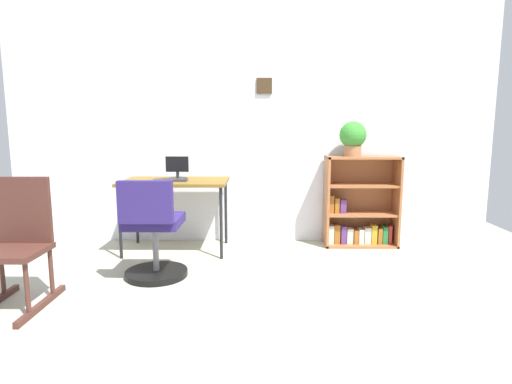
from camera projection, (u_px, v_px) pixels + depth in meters
The scene contains 9 objects.
ground_plane at pixel (241, 331), 2.58m from camera, with size 6.24×6.24×0.00m, color #A3A28E.
wall_back at pixel (249, 124), 4.51m from camera, with size 5.20×0.12×2.57m.
desk at pixel (175, 186), 4.17m from camera, with size 1.04×0.63×0.72m.
monitor at pixel (177, 169), 4.24m from camera, with size 0.23×0.19×0.23m.
keyboard at pixel (170, 180), 4.09m from camera, with size 0.33×0.11×0.02m, color #2D2A34.
office_chair at pixel (153, 236), 3.42m from camera, with size 0.52×0.55×0.85m.
rocking_chair at pixel (17, 242), 2.93m from camera, with size 0.42×0.64×0.90m.
bookshelf_low at pixel (359, 207), 4.44m from camera, with size 0.76×0.30×0.95m.
potted_plant_on_shelf at pixel (353, 137), 4.27m from camera, with size 0.27×0.27×0.36m.
Camera 1 is at (0.12, -2.42, 1.25)m, focal length 29.37 mm.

